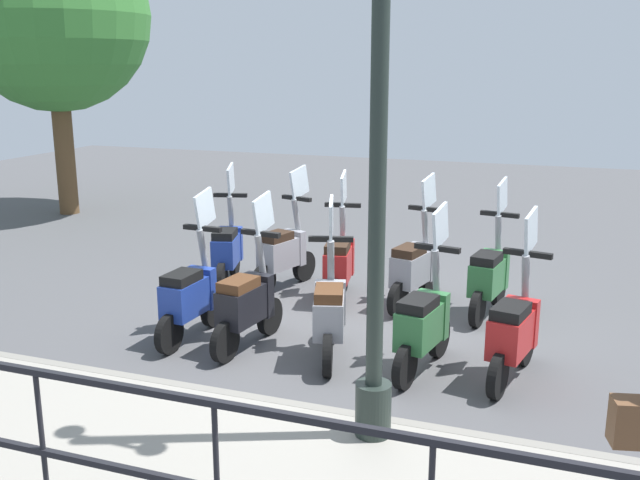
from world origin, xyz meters
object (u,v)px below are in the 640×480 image
object	(u,v)px
scooter_near_0	(514,331)
scooter_near_3	(247,302)
scooter_near_2	(330,311)
scooter_far_2	(339,263)
tree_large	(53,16)
scooter_far_0	(489,275)
scooter_near_4	(190,295)
lamp_post_near	(378,173)
scooter_far_3	(284,252)
scooter_far_1	(414,267)
scooter_far_4	(228,249)
scooter_near_1	(424,323)

from	to	relation	value
scooter_near_0	scooter_near_3	distance (m)	2.58
scooter_near_2	scooter_far_2	bearing A→B (deg)	-1.41
tree_large	scooter_far_0	size ratio (longest dim) A/B	3.50
scooter_near_3	scooter_far_2	bearing A→B (deg)	-5.95
scooter_near_0	scooter_far_0	world-z (taller)	same
scooter_near_4	scooter_far_2	xyz separation A→B (m)	(1.69, -1.05, 0.00)
scooter_near_2	scooter_far_2	distance (m)	1.73
scooter_far_2	scooter_far_0	bearing A→B (deg)	-97.22
lamp_post_near	scooter_near_3	distance (m)	2.79
scooter_near_2	scooter_far_0	world-z (taller)	same
tree_large	scooter_near_0	xyz separation A→B (m)	(-4.83, -8.69, -3.15)
scooter_far_3	scooter_far_1	bearing A→B (deg)	-78.12
scooter_near_2	scooter_far_1	distance (m)	1.83
scooter_near_0	scooter_far_2	size ratio (longest dim) A/B	1.00
scooter_far_0	scooter_near_4	bearing A→B (deg)	131.83
scooter_near_3	scooter_near_0	bearing A→B (deg)	-80.29
scooter_near_0	scooter_far_1	xyz separation A→B (m)	(1.71, 1.28, 0.00)
scooter_near_2	scooter_far_4	bearing A→B (deg)	31.35
scooter_near_2	scooter_far_0	bearing A→B (deg)	-53.17
scooter_far_1	scooter_far_4	bearing A→B (deg)	102.39
scooter_near_2	scooter_far_0	xyz separation A→B (m)	(1.75, -1.30, 0.00)
tree_large	scooter_far_3	size ratio (longest dim) A/B	3.50
tree_large	scooter_near_0	world-z (taller)	tree_large
lamp_post_near	scooter_near_1	world-z (taller)	lamp_post_near
scooter_near_3	scooter_far_3	distance (m)	1.97
lamp_post_near	scooter_near_2	xyz separation A→B (m)	(1.54, 0.86, -1.59)
scooter_near_2	scooter_far_2	world-z (taller)	same
scooter_near_4	scooter_far_1	xyz separation A→B (m)	(1.80, -1.94, 0.00)
scooter_near_2	scooter_near_0	bearing A→B (deg)	-104.17
scooter_near_2	scooter_far_1	size ratio (longest dim) A/B	1.00
scooter_far_1	scooter_near_1	bearing A→B (deg)	-151.77
scooter_near_0	scooter_near_1	bearing A→B (deg)	107.49
tree_large	scooter_near_1	size ratio (longest dim) A/B	3.50
lamp_post_near	scooter_far_3	xyz separation A→B (m)	(3.44, 2.13, -1.59)
scooter_far_0	scooter_far_1	world-z (taller)	same
tree_large	scooter_near_2	world-z (taller)	tree_large
scooter_near_3	scooter_near_4	distance (m)	0.65
scooter_far_0	scooter_far_4	world-z (taller)	same
scooter_near_0	scooter_near_2	distance (m)	1.72
scooter_far_1	scooter_far_3	bearing A→B (deg)	99.03
lamp_post_near	scooter_far_0	distance (m)	3.68
scooter_near_2	scooter_near_3	xyz separation A→B (m)	(-0.02, 0.86, 0.00)
scooter_near_1	tree_large	bearing A→B (deg)	68.62
scooter_near_0	scooter_far_4	size ratio (longest dim) A/B	1.00
scooter_near_3	scooter_far_2	size ratio (longest dim) A/B	1.00
scooter_near_3	scooter_near_1	bearing A→B (deg)	-81.96
scooter_far_2	scooter_near_3	bearing A→B (deg)	156.54
scooter_near_0	scooter_far_4	bearing A→B (deg)	76.60
scooter_near_0	scooter_far_2	xyz separation A→B (m)	(1.60, 2.17, 0.00)
scooter_near_3	scooter_far_2	xyz separation A→B (m)	(1.69, -0.41, 0.00)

